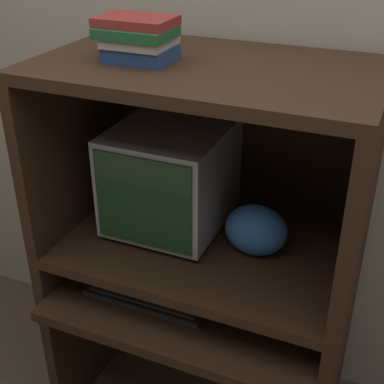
{
  "coord_description": "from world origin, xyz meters",
  "views": [
    {
      "loc": [
        0.55,
        -1.1,
        1.8
      ],
      "look_at": [
        -0.05,
        0.31,
        0.96
      ],
      "focal_mm": 50.0,
      "sensor_mm": 36.0,
      "label": 1
    }
  ],
  "objects": [
    {
      "name": "mouse",
      "position": [
        0.14,
        0.14,
        0.63
      ],
      "size": [
        0.06,
        0.04,
        0.03
      ],
      "color": "black",
      "rests_on": "desk_base"
    },
    {
      "name": "wall_back",
      "position": [
        0.0,
        0.67,
        1.3
      ],
      "size": [
        6.0,
        0.06,
        2.6
      ],
      "color": "beige",
      "rests_on": "ground_plane"
    },
    {
      "name": "crt_monitor",
      "position": [
        -0.16,
        0.38,
        0.96
      ],
      "size": [
        0.37,
        0.42,
        0.37
      ],
      "color": "#B2B2B7",
      "rests_on": "desk_monitor_shelf"
    },
    {
      "name": "desk_base",
      "position": [
        0.0,
        0.25,
        0.4
      ],
      "size": [
        1.0,
        0.69,
        0.62
      ],
      "color": "#382316",
      "rests_on": "ground_plane"
    },
    {
      "name": "keyboard",
      "position": [
        -0.14,
        0.14,
        0.63
      ],
      "size": [
        0.42,
        0.14,
        0.03
      ],
      "color": "#2D2D30",
      "rests_on": "desk_base"
    },
    {
      "name": "hutch_upper",
      "position": [
        0.0,
        0.34,
        1.19
      ],
      "size": [
        1.0,
        0.61,
        0.62
      ],
      "color": "#382316",
      "rests_on": "desk_monitor_shelf"
    },
    {
      "name": "book_stack",
      "position": [
        -0.19,
        0.26,
        1.45
      ],
      "size": [
        0.22,
        0.17,
        0.12
      ],
      "color": "navy",
      "rests_on": "hutch_upper"
    },
    {
      "name": "snack_bag",
      "position": [
        0.17,
        0.33,
        0.86
      ],
      "size": [
        0.21,
        0.15,
        0.17
      ],
      "color": "#336BB7",
      "rests_on": "desk_monitor_shelf"
    },
    {
      "name": "desk_monitor_shelf",
      "position": [
        0.0,
        0.31,
        0.74
      ],
      "size": [
        1.0,
        0.61,
        0.16
      ],
      "color": "#382316",
      "rests_on": "desk_base"
    }
  ]
}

